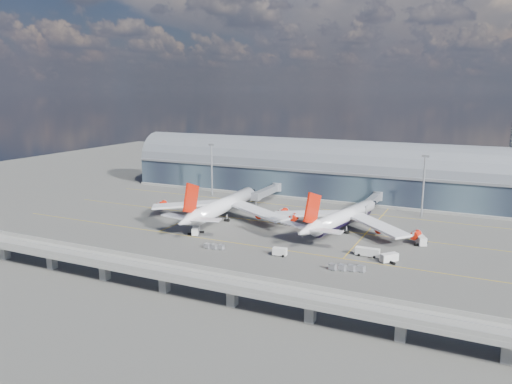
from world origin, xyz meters
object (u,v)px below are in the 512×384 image
at_px(service_truck_4, 421,241).
at_px(service_truck_5, 217,208).
at_px(floodlight_mast_left, 212,168).
at_px(airliner_right, 342,218).
at_px(service_truck_0, 196,230).
at_px(service_truck_1, 280,252).
at_px(service_truck_3, 389,258).
at_px(floodlight_mast_right, 424,184).
at_px(cargo_train_1, 347,268).
at_px(airliner_left, 222,206).
at_px(cargo_train_0, 214,247).
at_px(service_truck_2, 367,252).

height_order(service_truck_4, service_truck_5, service_truck_4).
bearing_deg(service_truck_5, floodlight_mast_left, 100.29).
relative_size(airliner_right, service_truck_0, 8.50).
relative_size(service_truck_4, service_truck_5, 0.96).
xyz_separation_m(floodlight_mast_left, service_truck_1, (66.11, -70.79, -12.33)).
relative_size(airliner_right, service_truck_5, 9.87).
bearing_deg(service_truck_5, service_truck_3, -46.56).
bearing_deg(service_truck_0, floodlight_mast_left, 90.61).
distance_m(floodlight_mast_right, cargo_train_1, 76.75).
height_order(airliner_right, service_truck_0, airliner_right).
bearing_deg(service_truck_0, airliner_left, 68.91).
relative_size(service_truck_1, cargo_train_0, 0.64).
bearing_deg(airliner_left, service_truck_4, -2.91).
distance_m(floodlight_mast_right, cargo_train_0, 93.59).
bearing_deg(service_truck_4, service_truck_3, -130.72).
distance_m(airliner_left, cargo_train_0, 37.91).
bearing_deg(service_truck_4, service_truck_5, 147.74).
bearing_deg(service_truck_1, service_truck_5, 41.39).
relative_size(airliner_left, airliner_right, 1.10).
bearing_deg(airliner_left, floodlight_mast_right, 26.18).
distance_m(floodlight_mast_left, service_truck_0, 69.40).
bearing_deg(airliner_left, airliner_right, 3.17).
bearing_deg(airliner_right, floodlight_mast_right, 66.77).
bearing_deg(service_truck_1, cargo_train_0, 91.33).
xyz_separation_m(service_truck_0, service_truck_5, (-10.97, 34.22, -0.04)).
height_order(floodlight_mast_left, service_truck_0, floodlight_mast_left).
relative_size(service_truck_3, cargo_train_1, 0.54).
relative_size(floodlight_mast_left, service_truck_4, 4.44).
xyz_separation_m(airliner_left, cargo_train_0, (16.05, -33.99, -4.89)).
relative_size(floodlight_mast_right, service_truck_0, 3.66).
relative_size(floodlight_mast_left, cargo_train_0, 3.54).
bearing_deg(airliner_right, service_truck_5, -175.96).
bearing_deg(service_truck_2, floodlight_mast_right, -7.52).
bearing_deg(cargo_train_1, service_truck_4, -10.55).
xyz_separation_m(floodlight_mast_left, service_truck_4, (105.07, -40.07, -12.10)).
distance_m(service_truck_5, cargo_train_0, 52.92).
height_order(service_truck_2, service_truck_3, service_truck_2).
xyz_separation_m(service_truck_1, service_truck_3, (32.40, 8.85, 0.09)).
height_order(service_truck_4, cargo_train_1, service_truck_4).
bearing_deg(floodlight_mast_left, cargo_train_0, -59.26).
relative_size(service_truck_3, service_truck_5, 0.94).
bearing_deg(floodlight_mast_right, service_truck_2, -98.31).
xyz_separation_m(service_truck_5, cargo_train_0, (25.61, -46.31, -0.57)).
bearing_deg(cargo_train_0, service_truck_5, 38.30).
height_order(service_truck_0, service_truck_5, service_truck_0).
bearing_deg(cargo_train_1, airliner_right, 32.18).
xyz_separation_m(floodlight_mast_right, airliner_right, (-23.96, -34.85, -8.70)).
height_order(floodlight_mast_right, service_truck_2, floodlight_mast_right).
relative_size(service_truck_2, service_truck_3, 1.33).
xyz_separation_m(floodlight_mast_left, service_truck_5, (18.30, -27.52, -12.24)).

